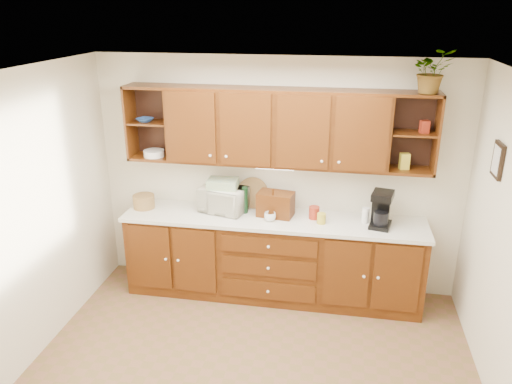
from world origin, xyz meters
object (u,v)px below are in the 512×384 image
at_px(coffee_maker, 381,210).
at_px(potted_plant, 432,71).
at_px(microwave, 223,199).
at_px(bread_box, 276,204).

height_order(coffee_maker, potted_plant, potted_plant).
relative_size(microwave, bread_box, 1.31).
height_order(bread_box, coffee_maker, coffee_maker).
relative_size(bread_box, potted_plant, 0.91).
xyz_separation_m(microwave, coffee_maker, (1.68, -0.10, 0.04)).
height_order(bread_box, potted_plant, potted_plant).
relative_size(bread_box, coffee_maker, 1.00).
bearing_deg(potted_plant, coffee_maker, -162.27).
xyz_separation_m(microwave, potted_plant, (2.03, 0.01, 1.42)).
distance_m(bread_box, coffee_maker, 1.10).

